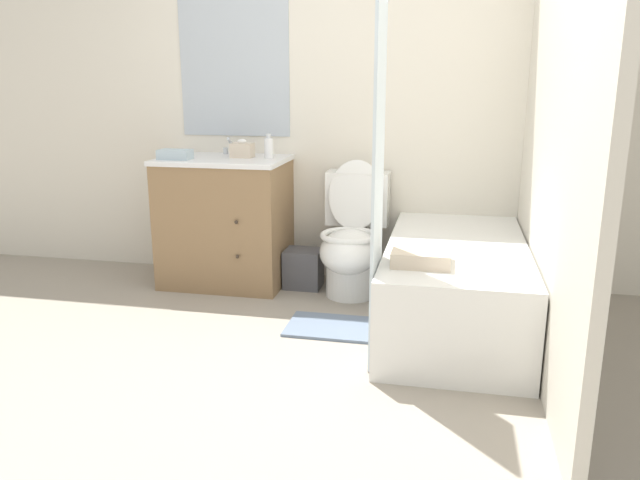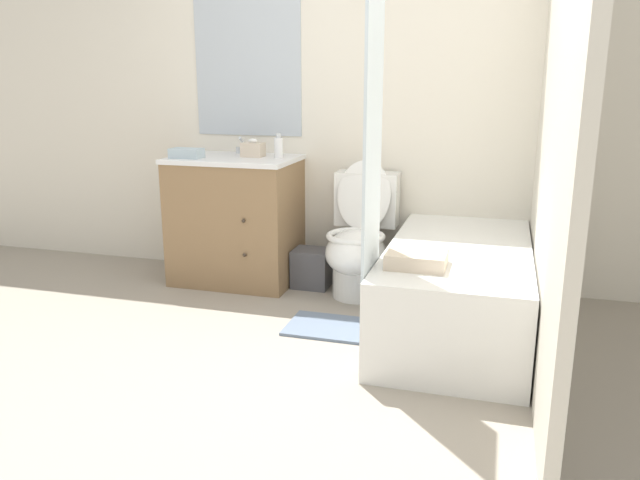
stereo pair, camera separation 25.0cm
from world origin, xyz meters
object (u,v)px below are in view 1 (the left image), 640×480
at_px(bath_towel_folded, 421,257).
at_px(bath_mat, 336,327).
at_px(toilet, 352,241).
at_px(bathtub, 455,285).
at_px(sink_faucet, 233,149).
at_px(vanity_cabinet, 225,220).
at_px(hand_towel_folded, 175,154).
at_px(wastebasket, 303,268).
at_px(soap_dispenser, 269,147).
at_px(tissue_box, 242,150).

relative_size(bath_towel_folded, bath_mat, 0.52).
height_order(toilet, bathtub, toilet).
bearing_deg(sink_faucet, vanity_cabinet, -90.00).
relative_size(vanity_cabinet, hand_towel_folded, 4.12).
relative_size(vanity_cabinet, sink_faucet, 6.04).
bearing_deg(toilet, bath_towel_folded, -60.81).
height_order(hand_towel_folded, bath_towel_folded, hand_towel_folded).
height_order(wastebasket, bath_mat, wastebasket).
xyz_separation_m(wastebasket, soap_dispenser, (-0.23, 0.03, 0.80)).
height_order(sink_faucet, hand_towel_folded, sink_faucet).
xyz_separation_m(toilet, tissue_box, (-0.75, 0.10, 0.55)).
distance_m(soap_dispenser, bath_mat, 1.29).
xyz_separation_m(toilet, bath_mat, (0.01, -0.61, -0.35)).
bearing_deg(wastebasket, bath_mat, -62.59).
bearing_deg(soap_dispenser, tissue_box, 177.36).
distance_m(vanity_cabinet, soap_dispenser, 0.58).
distance_m(toilet, wastebasket, 0.41).
xyz_separation_m(sink_faucet, wastebasket, (0.54, -0.18, -0.76)).
bearing_deg(bath_towel_folded, bath_mat, 151.77).
height_order(sink_faucet, tissue_box, sink_faucet).
bearing_deg(bath_towel_folded, toilet, 119.19).
distance_m(wastebasket, bath_mat, 0.76).
distance_m(sink_faucet, bath_mat, 1.51).
distance_m(sink_faucet, tissue_box, 0.19).
relative_size(hand_towel_folded, bath_mat, 0.38).
relative_size(hand_towel_folded, bath_towel_folded, 0.73).
bearing_deg(bath_mat, sink_faucet, 136.01).
height_order(vanity_cabinet, wastebasket, vanity_cabinet).
bearing_deg(vanity_cabinet, soap_dispenser, 6.42).
xyz_separation_m(sink_faucet, hand_towel_folded, (-0.27, -0.33, -0.00)).
bearing_deg(hand_towel_folded, bath_towel_folded, -25.38).
bearing_deg(hand_towel_folded, bathtub, -10.83).
relative_size(bathtub, bath_mat, 2.83).
xyz_separation_m(vanity_cabinet, sink_faucet, (-0.00, 0.19, 0.45)).
xyz_separation_m(toilet, hand_towel_folded, (-1.14, -0.09, 0.53)).
bearing_deg(sink_faucet, tissue_box, -50.76).
xyz_separation_m(toilet, bath_towel_folded, (0.48, -0.86, 0.17)).
bearing_deg(vanity_cabinet, hand_towel_folded, -151.86).
bearing_deg(bathtub, wastebasket, 153.50).
relative_size(wastebasket, hand_towel_folded, 1.24).
bearing_deg(tissue_box, hand_towel_folded, -154.38).
distance_m(sink_faucet, bathtub, 1.79).
bearing_deg(bath_towel_folded, soap_dispenser, 137.86).
height_order(vanity_cabinet, tissue_box, tissue_box).
distance_m(toilet, soap_dispenser, 0.81).
xyz_separation_m(vanity_cabinet, toilet, (0.87, -0.06, -0.08)).
bearing_deg(tissue_box, bath_mat, -42.76).
distance_m(bathtub, tissue_box, 1.64).
relative_size(sink_faucet, wastebasket, 0.55).
height_order(tissue_box, bath_towel_folded, tissue_box).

